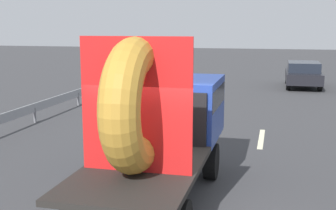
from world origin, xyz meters
TOP-DOWN VIEW (x-y plane):
  - flatbed_truck at (-0.33, 0.98)m, footprint 2.02×5.50m
  - distant_sedan at (3.36, 18.53)m, footprint 1.89×4.41m
  - guardrail at (-6.54, 8.32)m, footprint 0.10×14.55m
  - lane_dash_left_far at (-2.18, 6.04)m, footprint 0.16×2.72m
  - lane_dash_right_far at (1.52, 6.09)m, footprint 0.16×2.45m

SIDE VIEW (x-z plane):
  - lane_dash_left_far at x=-2.18m, z-range 0.00..0.01m
  - lane_dash_right_far at x=1.52m, z-range 0.00..0.01m
  - guardrail at x=-6.54m, z-range 0.17..0.88m
  - distant_sedan at x=3.36m, z-range 0.05..1.49m
  - flatbed_truck at x=-0.33m, z-range -0.05..3.26m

